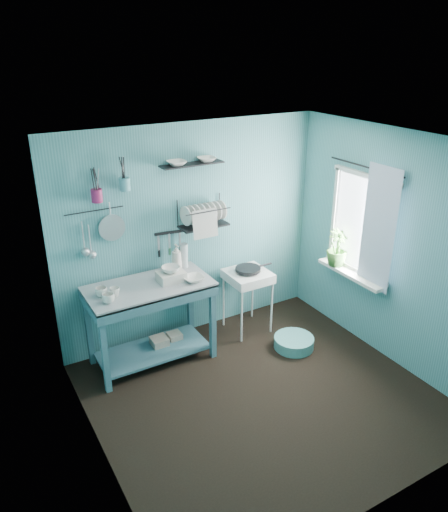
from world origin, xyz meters
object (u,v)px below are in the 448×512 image
work_counter (151,323)px  wash_tub (171,276)px  mug_mid (115,292)px  utensil_cup_magenta (97,196)px  utensil_cup_teal (125,184)px  storage_tin_small (175,341)px  hotplate_stand (247,301)px  mug_left (108,298)px  floor_basin (294,342)px  water_bottle (184,256)px  mug_right (101,292)px  colander (112,228)px  potted_plant (337,248)px  storage_tin_large (160,346)px  dish_rack (204,213)px  soap_bottle (177,257)px

work_counter → wash_tub: wash_tub is taller
mug_mid → utensil_cup_magenta: (0.02, 0.35, 0.90)m
utensil_cup_teal → storage_tin_small: size_ratio=0.65×
hotplate_stand → utensil_cup_magenta: utensil_cup_magenta is taller
mug_left → floor_basin: mug_left is taller
water_bottle → floor_basin: 1.62m
mug_right → colander: 0.67m
work_counter → potted_plant: bearing=-9.4°
mug_mid → storage_tin_large: size_ratio=0.45×
mug_left → dish_rack: (1.27, 0.40, 0.54)m
utensil_cup_teal → dish_rack: bearing=-3.3°
soap_bottle → mug_right: bearing=-167.7°
storage_tin_small → floor_basin: storage_tin_small is taller
floor_basin → hotplate_stand: bearing=111.6°
mug_mid → water_bottle: (0.90, 0.28, 0.09)m
storage_tin_large → storage_tin_small: 0.20m
soap_bottle → utensil_cup_magenta: size_ratio=2.30×
potted_plant → soap_bottle: bearing=160.3°
hotplate_stand → potted_plant: potted_plant is taller
hotplate_stand → storage_tin_small: hotplate_stand is taller
work_counter → floor_basin: work_counter is taller
wash_tub → soap_bottle: size_ratio=0.94×
wash_tub → utensil_cup_teal: utensil_cup_teal is taller
mug_mid → soap_bottle: (0.80, 0.26, 0.10)m
hotplate_stand → colander: size_ratio=2.75×
work_counter → potted_plant: size_ratio=3.01×
mug_mid → dish_rack: dish_rack is taller
floor_basin → potted_plant: bearing=13.2°
water_bottle → storage_tin_large: size_ratio=1.27×
utensil_cup_magenta → floor_basin: bearing=-25.5°
soap_bottle → utensil_cup_magenta: 1.12m
mug_mid → storage_tin_small: 1.12m
mug_mid → utensil_cup_teal: bearing=48.9°
colander → storage_tin_small: 1.52m
mug_left → water_bottle: water_bottle is taller
water_bottle → colander: colander is taller
mug_mid → colander: (0.14, 0.38, 0.53)m
mug_left → utensil_cup_teal: size_ratio=0.95×
water_bottle → utensil_cup_magenta: bearing=175.3°
wash_tub → soap_bottle: (0.17, 0.22, 0.10)m
water_bottle → mug_right: bearing=-167.8°
water_bottle → storage_tin_small: (-0.22, -0.14, -0.97)m
wash_tub → storage_tin_small: 0.89m
work_counter → utensil_cup_magenta: bearing=142.9°
mug_left → potted_plant: size_ratio=0.28×
dish_rack → colander: (-1.02, 0.08, -0.01)m
soap_bottle → storage_tin_large: soap_bottle is taller
hotplate_stand → floor_basin: bearing=-64.9°
storage_tin_large → storage_tin_small: storage_tin_large is taller
potted_plant → storage_tin_small: size_ratio=2.18×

